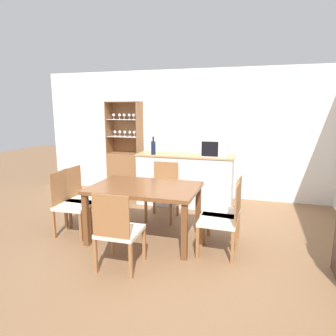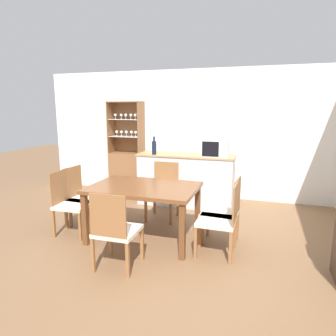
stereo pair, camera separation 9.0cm
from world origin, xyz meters
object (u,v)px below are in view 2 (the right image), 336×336
dining_chair_side_left_far (83,197)px  wine_bottle (154,147)px  display_cabinet (127,165)px  microwave (216,148)px  dining_chair_head_near (116,230)px  dining_table (144,192)px  dining_chair_head_far (163,191)px  dining_chair_side_left_near (71,203)px  dining_chair_side_right_far (224,212)px  dining_chair_side_right_near (221,219)px

dining_chair_side_left_far → wine_bottle: 1.60m
display_cabinet → microwave: size_ratio=4.28×
dining_chair_side_left_far → dining_chair_head_near: (1.07, -0.98, 0.00)m
dining_chair_side_left_far → microwave: microwave is taller
dining_table → dining_chair_head_far: dining_chair_head_far is taller
dining_chair_head_far → dining_chair_side_left_far: same height
microwave → dining_chair_side_left_near: bearing=-135.8°
dining_chair_side_left_near → wine_bottle: bearing=153.8°
dining_chair_head_near → wine_bottle: size_ratio=2.77×
dining_chair_side_left_near → dining_chair_side_right_far: bearing=95.2°
dining_chair_head_near → wine_bottle: (-0.38, 2.27, 0.64)m
dining_chair_head_near → display_cabinet: bearing=111.9°
dining_chair_side_right_near → microwave: size_ratio=2.03×
display_cabinet → dining_chair_side_right_near: display_cabinet is taller
dining_chair_side_left_far → dining_chair_side_right_near: size_ratio=1.00×
dining_chair_side_left_far → wine_bottle: size_ratio=2.77×
dining_chair_side_right_far → dining_chair_head_far: (-1.07, 0.69, 0.00)m
display_cabinet → dining_chair_side_right_far: bearing=-40.4°
dining_table → dining_chair_side_right_far: size_ratio=1.58×
dining_chair_side_right_far → wine_bottle: 2.04m
dining_chair_side_right_far → display_cabinet: bearing=53.9°
dining_chair_side_left_near → dining_chair_head_near: size_ratio=1.00×
dining_table → dining_chair_side_right_near: bearing=-7.8°
microwave → wine_bottle: 1.11m
display_cabinet → dining_chair_head_far: size_ratio=2.10×
dining_table → dining_chair_head_near: dining_chair_head_near is taller
dining_chair_head_far → microwave: size_ratio=2.03×
dining_chair_side_left_far → microwave: 2.40m
dining_chair_side_left_far → dining_chair_side_right_near: bearing=85.1°
dining_chair_side_left_far → dining_chair_side_left_near: 0.30m
wine_bottle → display_cabinet: bearing=142.2°
dining_chair_side_left_near → dining_table: bearing=95.3°
dining_table → wine_bottle: (-0.38, 1.44, 0.42)m
display_cabinet → wine_bottle: display_cabinet is taller
display_cabinet → dining_chair_side_right_near: size_ratio=2.10×
dining_chair_side_left_far → dining_chair_side_right_near: same height
dining_table → dining_chair_side_left_far: bearing=172.1°
dining_chair_side_right_far → dining_chair_side_left_near: size_ratio=1.00×
dining_chair_side_left_near → dining_chair_head_near: bearing=54.8°
dining_chair_side_right_far → wine_bottle: (-1.45, 1.30, 0.64)m
dining_chair_side_right_far → dining_chair_side_left_near: same height
dining_chair_side_right_far → dining_chair_head_near: 1.45m
dining_chair_side_left_far → wine_bottle: (0.70, 1.29, 0.64)m
dining_chair_side_right_near → microwave: 1.89m
dining_chair_side_left_near → dining_chair_head_near: 1.27m
microwave → dining_table: bearing=-114.4°
dining_chair_head_near → dining_chair_side_left_far: bearing=136.4°
display_cabinet → dining_chair_head_near: bearing=-67.0°
dining_table → dining_chair_side_left_far: 1.10m
dining_chair_head_far → microwave: microwave is taller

